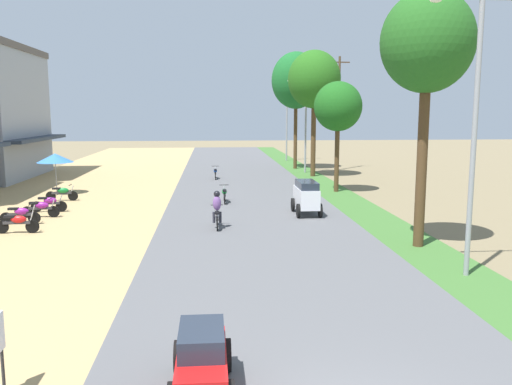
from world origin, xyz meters
name	(u,v)px	position (x,y,z in m)	size (l,w,h in m)	color
parked_motorbike_third	(18,222)	(-10.21, 15.36, 0.55)	(1.80, 0.54, 0.94)	black
parked_motorbike_fourth	(21,214)	(-10.73, 17.23, 0.55)	(1.80, 0.54, 0.94)	black
parked_motorbike_fifth	(41,207)	(-10.31, 18.77, 0.55)	(1.80, 0.54, 0.94)	black
parked_motorbike_sixth	(49,202)	(-10.34, 20.22, 0.55)	(1.80, 0.54, 0.94)	black
parked_motorbike_seventh	(62,192)	(-10.64, 23.72, 0.55)	(1.80, 0.54, 0.94)	black
vendor_umbrella	(55,158)	(-11.70, 26.44, 2.31)	(2.20, 2.20, 2.52)	#99999E
median_tree_nearest	(427,44)	(5.72, 11.90, 7.51)	(3.37, 3.37, 9.38)	#4C351E
median_tree_second	(338,107)	(5.87, 26.01, 5.42)	(3.02, 3.02, 6.96)	#4C351E
median_tree_third	(314,80)	(5.95, 34.36, 7.58)	(4.10, 4.10, 9.81)	#4C351E
median_tree_fourth	(296,81)	(5.45, 40.24, 7.86)	(4.33, 4.33, 10.32)	#4C351E
streetlamp_near	(475,119)	(5.80, 8.21, 4.88)	(3.16, 0.20, 8.44)	gray
streetlamp_mid	(306,119)	(5.80, 37.05, 4.57)	(3.16, 0.20, 7.82)	gray
streetlamp_far	(287,116)	(5.80, 48.37, 4.70)	(3.16, 0.20, 8.08)	gray
utility_pole_near	(339,112)	(9.09, 39.22, 5.14)	(1.80, 0.20, 9.89)	brown
car_sedan_red	(202,358)	(-2.29, 1.80, 0.74)	(1.10, 2.26, 1.19)	red
car_van_white	(306,196)	(2.57, 18.42, 1.02)	(1.19, 2.41, 1.67)	silver
motorbike_ahead_second	(217,210)	(-1.86, 15.65, 0.86)	(0.54, 1.80, 1.66)	black
motorbike_ahead_third	(224,194)	(-1.38, 22.35, 0.57)	(0.54, 1.80, 0.94)	black
motorbike_ahead_fourth	(215,172)	(-1.81, 33.18, 0.57)	(0.54, 1.80, 0.94)	black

